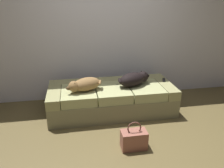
{
  "coord_description": "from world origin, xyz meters",
  "views": [
    {
      "loc": [
        -0.57,
        -2.22,
        1.8
      ],
      "look_at": [
        0.0,
        1.01,
        0.5
      ],
      "focal_mm": 35.9,
      "sensor_mm": 36.0,
      "label": 1
    }
  ],
  "objects_px": {
    "couch": "(111,98)",
    "dog_tan": "(85,85)",
    "tv_remote": "(164,80)",
    "dog_dark": "(134,79)",
    "handbag": "(134,139)"
  },
  "relations": [
    {
      "from": "couch",
      "to": "handbag",
      "type": "distance_m",
      "value": 1.03
    },
    {
      "from": "couch",
      "to": "handbag",
      "type": "bearing_deg",
      "value": -84.13
    },
    {
      "from": "dog_dark",
      "to": "handbag",
      "type": "distance_m",
      "value": 1.1
    },
    {
      "from": "couch",
      "to": "handbag",
      "type": "relative_size",
      "value": 5.28
    },
    {
      "from": "tv_remote",
      "to": "dog_dark",
      "type": "bearing_deg",
      "value": -147.28
    },
    {
      "from": "dog_tan",
      "to": "dog_dark",
      "type": "bearing_deg",
      "value": 6.27
    },
    {
      "from": "dog_dark",
      "to": "handbag",
      "type": "relative_size",
      "value": 1.59
    },
    {
      "from": "couch",
      "to": "handbag",
      "type": "xyz_separation_m",
      "value": [
        0.11,
        -1.02,
        -0.1
      ]
    },
    {
      "from": "dog_dark",
      "to": "handbag",
      "type": "xyz_separation_m",
      "value": [
        -0.26,
        -0.98,
        -0.43
      ]
    },
    {
      "from": "tv_remote",
      "to": "couch",
      "type": "bearing_deg",
      "value": -154.26
    },
    {
      "from": "dog_dark",
      "to": "tv_remote",
      "type": "bearing_deg",
      "value": 11.67
    },
    {
      "from": "couch",
      "to": "dog_tan",
      "type": "height_order",
      "value": "dog_tan"
    },
    {
      "from": "dog_dark",
      "to": "handbag",
      "type": "bearing_deg",
      "value": -104.69
    },
    {
      "from": "handbag",
      "to": "couch",
      "type": "bearing_deg",
      "value": 95.87
    },
    {
      "from": "handbag",
      "to": "dog_tan",
      "type": "bearing_deg",
      "value": 120.97
    }
  ]
}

